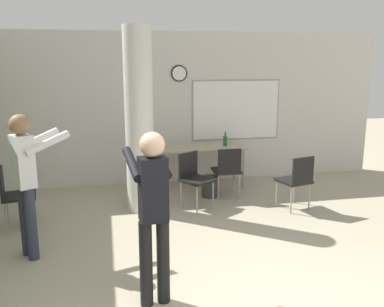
{
  "coord_description": "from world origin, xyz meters",
  "views": [
    {
      "loc": [
        -1.28,
        -2.86,
        2.34
      ],
      "look_at": [
        -0.15,
        2.71,
        1.06
      ],
      "focal_mm": 40.0,
      "sensor_mm": 36.0,
      "label": 1
    }
  ],
  "objects_px": {
    "person_watching_back": "(26,175)",
    "person_playing_front": "(153,205)",
    "bottle_on_table": "(225,140)",
    "chair_by_left_wall": "(13,192)",
    "chair_table_front": "(194,176)",
    "chair_mid_room": "(297,178)",
    "chair_table_right": "(227,168)",
    "folding_table": "(201,150)"
  },
  "relations": [
    {
      "from": "person_watching_back",
      "to": "person_playing_front",
      "type": "xyz_separation_m",
      "value": [
        1.32,
        -1.28,
        -0.02
      ]
    },
    {
      "from": "bottle_on_table",
      "to": "chair_by_left_wall",
      "type": "height_order",
      "value": "bottle_on_table"
    },
    {
      "from": "chair_by_left_wall",
      "to": "person_watching_back",
      "type": "height_order",
      "value": "person_watching_back"
    },
    {
      "from": "bottle_on_table",
      "to": "chair_table_front",
      "type": "relative_size",
      "value": 0.3
    },
    {
      "from": "bottle_on_table",
      "to": "chair_mid_room",
      "type": "height_order",
      "value": "bottle_on_table"
    },
    {
      "from": "bottle_on_table",
      "to": "chair_table_right",
      "type": "height_order",
      "value": "bottle_on_table"
    },
    {
      "from": "chair_by_left_wall",
      "to": "chair_mid_room",
      "type": "distance_m",
      "value": 4.17
    },
    {
      "from": "chair_table_front",
      "to": "chair_by_left_wall",
      "type": "bearing_deg",
      "value": -172.52
    },
    {
      "from": "bottle_on_table",
      "to": "chair_by_left_wall",
      "type": "relative_size",
      "value": 0.3
    },
    {
      "from": "bottle_on_table",
      "to": "person_watching_back",
      "type": "xyz_separation_m",
      "value": [
        -3.05,
        -2.34,
        0.16
      ]
    },
    {
      "from": "chair_mid_room",
      "to": "chair_table_right",
      "type": "bearing_deg",
      "value": 137.78
    },
    {
      "from": "chair_table_right",
      "to": "person_watching_back",
      "type": "bearing_deg",
      "value": -150.06
    },
    {
      "from": "bottle_on_table",
      "to": "person_playing_front",
      "type": "distance_m",
      "value": 4.01
    },
    {
      "from": "folding_table",
      "to": "person_playing_front",
      "type": "distance_m",
      "value": 3.87
    },
    {
      "from": "chair_by_left_wall",
      "to": "person_playing_front",
      "type": "distance_m",
      "value": 2.87
    },
    {
      "from": "folding_table",
      "to": "chair_by_left_wall",
      "type": "distance_m",
      "value": 3.28
    },
    {
      "from": "folding_table",
      "to": "chair_table_front",
      "type": "relative_size",
      "value": 1.81
    },
    {
      "from": "folding_table",
      "to": "chair_mid_room",
      "type": "relative_size",
      "value": 1.81
    },
    {
      "from": "folding_table",
      "to": "chair_table_front",
      "type": "xyz_separation_m",
      "value": [
        -0.35,
        -1.02,
        -0.19
      ]
    },
    {
      "from": "person_watching_back",
      "to": "folding_table",
      "type": "bearing_deg",
      "value": 42.16
    },
    {
      "from": "person_playing_front",
      "to": "chair_mid_room",
      "type": "bearing_deg",
      "value": 41.06
    },
    {
      "from": "person_watching_back",
      "to": "chair_by_left_wall",
      "type": "bearing_deg",
      "value": 110.84
    },
    {
      "from": "chair_table_right",
      "to": "chair_by_left_wall",
      "type": "distance_m",
      "value": 3.35
    },
    {
      "from": "folding_table",
      "to": "chair_table_right",
      "type": "xyz_separation_m",
      "value": [
        0.3,
        -0.68,
        -0.19
      ]
    },
    {
      "from": "chair_table_right",
      "to": "chair_by_left_wall",
      "type": "xyz_separation_m",
      "value": [
        -3.28,
        -0.68,
        0.0
      ]
    },
    {
      "from": "chair_table_right",
      "to": "chair_by_left_wall",
      "type": "bearing_deg",
      "value": -168.24
    },
    {
      "from": "folding_table",
      "to": "bottle_on_table",
      "type": "height_order",
      "value": "bottle_on_table"
    },
    {
      "from": "bottle_on_table",
      "to": "chair_table_right",
      "type": "xyz_separation_m",
      "value": [
        -0.14,
        -0.66,
        -0.35
      ]
    },
    {
      "from": "bottle_on_table",
      "to": "chair_mid_room",
      "type": "distance_m",
      "value": 1.68
    },
    {
      "from": "bottle_on_table",
      "to": "chair_mid_room",
      "type": "xyz_separation_m",
      "value": [
        0.74,
        -1.47,
        -0.35
      ]
    },
    {
      "from": "folding_table",
      "to": "chair_mid_room",
      "type": "distance_m",
      "value": 1.91
    },
    {
      "from": "bottle_on_table",
      "to": "chair_table_right",
      "type": "distance_m",
      "value": 0.76
    },
    {
      "from": "chair_mid_room",
      "to": "person_watching_back",
      "type": "relative_size",
      "value": 0.51
    },
    {
      "from": "bottle_on_table",
      "to": "chair_table_front",
      "type": "height_order",
      "value": "bottle_on_table"
    },
    {
      "from": "chair_by_left_wall",
      "to": "chair_table_right",
      "type": "bearing_deg",
      "value": 11.76
    },
    {
      "from": "chair_table_front",
      "to": "chair_mid_room",
      "type": "height_order",
      "value": "same"
    },
    {
      "from": "chair_table_right",
      "to": "chair_mid_room",
      "type": "distance_m",
      "value": 1.19
    },
    {
      "from": "person_playing_front",
      "to": "bottle_on_table",
      "type": "bearing_deg",
      "value": 64.46
    },
    {
      "from": "folding_table",
      "to": "person_playing_front",
      "type": "relative_size",
      "value": 0.93
    },
    {
      "from": "person_playing_front",
      "to": "chair_table_front",
      "type": "bearing_deg",
      "value": 70.32
    },
    {
      "from": "chair_table_front",
      "to": "person_watching_back",
      "type": "relative_size",
      "value": 0.51
    },
    {
      "from": "chair_table_right",
      "to": "bottle_on_table",
      "type": "bearing_deg",
      "value": 77.71
    }
  ]
}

